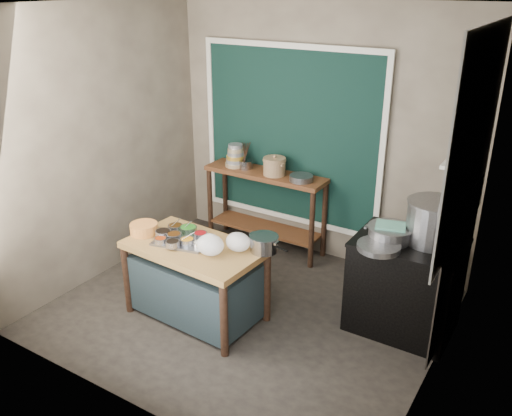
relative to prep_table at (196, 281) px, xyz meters
The scene contains 31 objects.
floor 0.60m from the prep_table, 40.08° to the left, with size 3.50×3.00×0.02m, color #2A2620.
back_wall 2.11m from the prep_table, 78.86° to the left, with size 3.50×0.02×2.80m, color #7B6F5F.
left_wall 1.76m from the prep_table, 167.93° to the left, with size 0.02×3.00×2.80m, color #7B6F5F.
right_wall 2.37m from the prep_table, ahead, with size 0.02×3.00×2.80m, color #7B6F5F.
ceiling 2.48m from the prep_table, 40.08° to the left, with size 3.50×3.00×0.02m, color #7B6F5F.
curtain_panel 2.02m from the prep_table, 89.79° to the left, with size 2.10×0.02×1.90m, color black.
curtain_frame 2.01m from the prep_table, 89.79° to the left, with size 2.22×0.03×2.02m, color beige, non-canonical shape.
tile_panel 2.70m from the prep_table, 22.12° to the left, with size 0.02×1.70×1.70m, color #B2B2AA.
soot_patch 2.32m from the prep_table, 24.38° to the left, with size 0.01×1.30×1.30m, color black.
wall_shelf 2.60m from the prep_table, 30.07° to the left, with size 0.22×0.70×0.03m, color beige.
prep_table is the anchor object (origin of this frame).
back_counter 1.59m from the prep_table, 96.98° to the left, with size 1.45×0.40×0.95m, color #552F18.
stove_block 1.91m from the prep_table, 26.48° to the left, with size 0.90×0.68×0.85m, color black.
stove_top 1.97m from the prep_table, 26.48° to the left, with size 0.92×0.69×0.03m, color black.
condiment_tray 0.41m from the prep_table, behind, with size 0.49×0.35×0.02m, color gray.
condiment_bowls 0.45m from the prep_table, behind, with size 0.55×0.44×0.06m.
yellow_basin 0.70m from the prep_table, behind, with size 0.26×0.26×0.10m, color #B17235.
saucepan 0.78m from the prep_table, 22.06° to the left, with size 0.27×0.27×0.15m, color gray, non-canonical shape.
plastic_bag_a 0.53m from the prep_table, 15.70° to the right, with size 0.25×0.21×0.19m, color white.
plastic_bag_b 0.62m from the prep_table, 17.46° to the left, with size 0.23×0.19×0.17m, color white.
bowl_stack 1.82m from the prep_table, 110.80° to the left, with size 0.23×0.23×0.26m.
utensil_cup 1.74m from the prep_table, 106.18° to the left, with size 0.16×0.16×0.10m, color gray.
ceramic_crock 1.69m from the prep_table, 92.24° to the left, with size 0.27×0.27×0.18m, color #806246, non-canonical shape.
wide_bowl 1.67m from the prep_table, 79.35° to the left, with size 0.26×0.26×0.06m, color gray.
stock_pot 2.19m from the prep_table, 26.46° to the left, with size 0.48×0.48×0.38m, color gray, non-canonical shape.
pot_lid 2.25m from the prep_table, 22.44° to the left, with size 0.45×0.45×0.02m, color gray.
steamer 1.82m from the prep_table, 26.66° to the left, with size 0.40×0.40×0.13m, color gray, non-canonical shape.
green_cloth 1.84m from the prep_table, 26.66° to the left, with size 0.25×0.19×0.02m, color #5CA58D.
shallow_pan 1.71m from the prep_table, 20.14° to the left, with size 0.37×0.37×0.05m, color gray.
shelf_bowl_stack 2.64m from the prep_table, 30.14° to the left, with size 0.14×0.14×0.11m.
shelf_bowl_green 2.73m from the prep_table, 34.97° to the left, with size 0.14×0.14×0.05m, color gray.
Camera 1 is at (2.44, -3.72, 2.98)m, focal length 38.00 mm.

